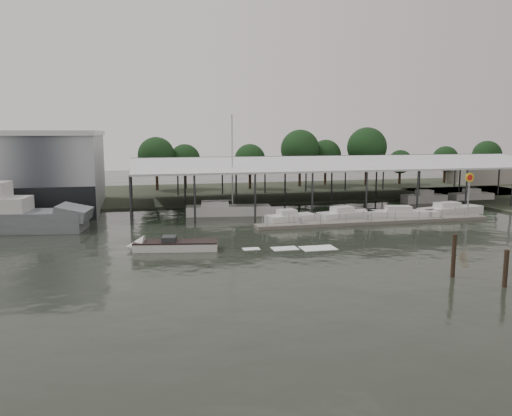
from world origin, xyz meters
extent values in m
plane|color=black|center=(0.00, 0.00, 0.00)|extent=(200.00, 200.00, 0.00)
cube|color=#363D2D|center=(0.00, 42.00, 0.10)|extent=(140.00, 30.00, 0.30)
cube|color=#A4A8AE|center=(-28.00, 30.00, 5.00)|extent=(24.00, 20.00, 10.00)
cube|color=white|center=(-28.00, 30.00, 10.20)|extent=(24.50, 20.50, 0.60)
cube|color=#2E3133|center=(17.00, 28.00, 6.76)|extent=(58.00, 0.40, 0.30)
cylinder|color=#2E3133|center=(-12.00, 16.50, 2.75)|extent=(0.24, 0.24, 5.50)
cylinder|color=#2E3133|center=(-12.00, 39.50, 2.75)|extent=(0.24, 0.24, 5.50)
cylinder|color=#2E3133|center=(46.00, 39.50, 2.75)|extent=(0.24, 0.24, 5.50)
cube|color=slate|center=(15.00, 10.00, 0.20)|extent=(28.00, 2.00, 0.40)
cylinder|color=#999C9F|center=(2.00, 9.10, 0.80)|extent=(0.10, 0.10, 1.20)
cylinder|color=#999C9F|center=(28.00, 10.90, 0.80)|extent=(0.10, 0.10, 1.20)
cube|color=#999C9F|center=(14.00, 10.00, 0.70)|extent=(0.30, 0.30, 0.70)
cylinder|color=#999C9F|center=(27.00, 10.00, 2.50)|extent=(0.16, 0.16, 5.00)
cylinder|color=yellow|center=(27.00, 10.00, 5.00)|extent=(1.10, 0.12, 1.10)
cylinder|color=red|center=(27.00, 9.93, 5.00)|extent=(0.70, 0.05, 0.70)
cube|color=gray|center=(55.00, 45.00, 2.00)|extent=(10.00, 8.00, 4.00)
cube|color=slate|center=(-25.37, 15.12, 0.90)|extent=(17.73, 6.89, 2.40)
cube|color=slate|center=(-17.84, 14.03, 1.90)|extent=(3.87, 4.70, 1.82)
cube|color=silver|center=(-0.19, 19.70, 0.50)|extent=(10.72, 3.94, 1.40)
cube|color=silver|center=(-1.85, 19.91, 1.40)|extent=(3.56, 2.21, 0.80)
cylinder|color=#999C9F|center=(0.33, 19.63, 6.70)|extent=(0.16, 0.16, 11.55)
cylinder|color=#999C9F|center=(-1.54, 19.87, 1.90)|extent=(3.49, 0.57, 0.12)
cube|color=silver|center=(-8.12, 2.27, 0.35)|extent=(7.52, 3.31, 0.90)
cone|color=silver|center=(-11.63, 2.93, 0.35)|extent=(1.94, 2.26, 2.00)
cube|color=black|center=(-8.12, 2.27, 0.75)|extent=(7.53, 3.36, 0.12)
cube|color=#2E3133|center=(-8.69, 2.38, 1.00)|extent=(1.44, 1.60, 0.50)
cube|color=white|center=(-1.60, 1.05, 0.02)|extent=(2.30, 1.50, 0.04)
cube|color=white|center=(1.35, 0.50, 0.02)|extent=(3.10, 2.00, 0.04)
cube|color=white|center=(4.30, -0.06, 0.02)|extent=(3.90, 2.50, 0.04)
cube|color=silver|center=(5.61, 12.10, 0.50)|extent=(5.90, 3.10, 1.10)
cube|color=silver|center=(5.11, 12.10, 1.30)|extent=(2.20, 1.91, 0.70)
cube|color=silver|center=(12.59, 12.70, 0.50)|extent=(7.24, 3.51, 1.10)
cube|color=silver|center=(12.09, 12.70, 1.30)|extent=(2.70, 2.05, 0.70)
cube|color=silver|center=(19.33, 11.72, 0.50)|extent=(8.51, 3.92, 1.10)
cube|color=silver|center=(18.83, 11.72, 1.30)|extent=(3.16, 2.19, 0.70)
cube|color=silver|center=(26.84, 13.07, 0.50)|extent=(9.30, 3.88, 1.10)
cube|color=silver|center=(26.34, 13.07, 1.30)|extent=(3.41, 2.18, 0.70)
cylinder|color=#332619|center=(12.43, -13.66, 0.97)|extent=(0.32, 0.32, 3.15)
cylinder|color=#332619|center=(10.50, -10.75, 1.26)|extent=(0.32, 0.32, 3.72)
cylinder|color=black|center=(-7.71, 47.42, 2.27)|extent=(0.50, 0.50, 4.54)
sphere|color=#183817|center=(-7.71, 47.42, 6.35)|extent=(6.35, 6.35, 6.35)
cylinder|color=black|center=(-2.64, 48.77, 1.96)|extent=(0.50, 0.50, 3.93)
sphere|color=#183817|center=(-2.64, 48.77, 5.50)|extent=(5.50, 5.50, 5.50)
cylinder|color=black|center=(8.67, 46.04, 1.97)|extent=(0.50, 0.50, 3.93)
sphere|color=#183817|center=(8.67, 46.04, 5.51)|extent=(5.51, 5.51, 5.51)
cylinder|color=black|center=(18.68, 47.83, 2.58)|extent=(0.50, 0.50, 5.15)
sphere|color=#183817|center=(18.68, 47.83, 7.22)|extent=(7.22, 7.22, 7.22)
cylinder|color=black|center=(24.46, 49.51, 2.13)|extent=(0.50, 0.50, 4.25)
sphere|color=#183817|center=(24.46, 49.51, 5.95)|extent=(5.95, 5.95, 5.95)
cylinder|color=black|center=(31.78, 46.93, 2.68)|extent=(0.50, 0.50, 5.37)
sphere|color=#183817|center=(31.78, 46.93, 7.52)|extent=(7.52, 7.52, 7.52)
cylinder|color=black|center=(39.22, 47.34, 1.65)|extent=(0.50, 0.50, 3.29)
sphere|color=#183817|center=(39.22, 47.34, 4.61)|extent=(4.61, 4.61, 4.61)
cylinder|color=black|center=(49.27, 47.44, 1.81)|extent=(0.50, 0.50, 3.61)
sphere|color=#183817|center=(49.27, 47.44, 5.06)|extent=(5.06, 5.06, 5.06)
cylinder|color=black|center=(58.50, 46.95, 2.05)|extent=(0.50, 0.50, 4.11)
sphere|color=#183817|center=(58.50, 46.95, 5.75)|extent=(5.75, 5.75, 5.75)
camera|label=1|loc=(-11.40, -41.08, 10.25)|focal=35.00mm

